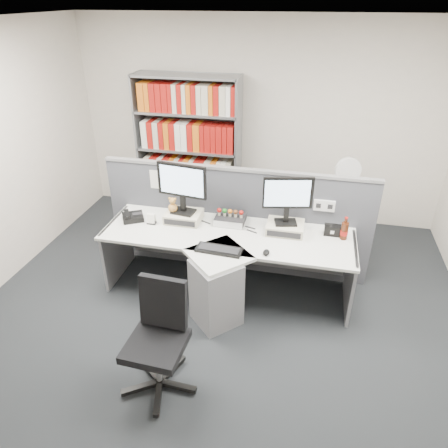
% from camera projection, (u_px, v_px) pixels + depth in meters
% --- Properties ---
extents(ground, '(5.50, 5.50, 0.00)m').
position_uv_depth(ground, '(209.00, 341.00, 3.93)').
color(ground, '#262A2D').
rests_on(ground, ground).
extents(room_shell, '(5.04, 5.54, 2.72)m').
position_uv_depth(room_shell, '(205.00, 163.00, 3.05)').
color(room_shell, silver).
rests_on(room_shell, ground).
extents(partition, '(3.00, 0.08, 1.27)m').
position_uv_depth(partition, '(236.00, 220.00, 4.67)').
color(partition, '#4B4D55').
rests_on(partition, ground).
extents(desk, '(2.60, 1.20, 0.72)m').
position_uv_depth(desk, '(223.00, 266.00, 4.21)').
color(desk, silver).
rests_on(desk, ground).
extents(monitor_riser_left, '(0.38, 0.31, 0.10)m').
position_uv_depth(monitor_riser_left, '(184.00, 217.00, 4.48)').
color(monitor_riser_left, beige).
rests_on(monitor_riser_left, desk).
extents(monitor_riser_right, '(0.38, 0.31, 0.10)m').
position_uv_depth(monitor_riser_right, '(285.00, 228.00, 4.27)').
color(monitor_riser_right, beige).
rests_on(monitor_riser_right, desk).
extents(monitor_left, '(0.54, 0.20, 0.55)m').
position_uv_depth(monitor_left, '(182.00, 184.00, 4.30)').
color(monitor_left, black).
rests_on(monitor_left, monitor_riser_left).
extents(monitor_right, '(0.50, 0.20, 0.51)m').
position_uv_depth(monitor_right, '(288.00, 197.00, 4.10)').
color(monitor_right, black).
rests_on(monitor_right, monitor_riser_right).
extents(desktop_pc, '(0.31, 0.28, 0.08)m').
position_uv_depth(desktop_pc, '(230.00, 219.00, 4.45)').
color(desktop_pc, black).
rests_on(desktop_pc, desk).
extents(figurines, '(0.29, 0.05, 0.09)m').
position_uv_depth(figurines, '(230.00, 212.00, 4.39)').
color(figurines, beige).
rests_on(figurines, desktop_pc).
extents(keyboard, '(0.46, 0.20, 0.03)m').
position_uv_depth(keyboard, '(219.00, 250.00, 3.97)').
color(keyboard, black).
rests_on(keyboard, desk).
extents(mouse, '(0.06, 0.10, 0.04)m').
position_uv_depth(mouse, '(266.00, 252.00, 3.92)').
color(mouse, black).
rests_on(mouse, desk).
extents(desk_phone, '(0.29, 0.28, 0.09)m').
position_uv_depth(desk_phone, '(132.00, 217.00, 4.51)').
color(desk_phone, black).
rests_on(desk_phone, desk).
extents(desk_calendar, '(0.10, 0.07, 0.12)m').
position_uv_depth(desk_calendar, '(151.00, 219.00, 4.43)').
color(desk_calendar, black).
rests_on(desk_calendar, desk).
extents(plush_toy, '(0.10, 0.10, 0.17)m').
position_uv_depth(plush_toy, '(173.00, 206.00, 4.43)').
color(plush_toy, '#BC853E').
rests_on(plush_toy, monitor_riser_left).
extents(speaker, '(0.16, 0.09, 0.11)m').
position_uv_depth(speaker, '(332.00, 230.00, 4.22)').
color(speaker, black).
rests_on(speaker, desk).
extents(cola_bottle, '(0.07, 0.07, 0.24)m').
position_uv_depth(cola_bottle, '(344.00, 231.00, 4.13)').
color(cola_bottle, '#3F190A').
rests_on(cola_bottle, desk).
extents(shelving_unit, '(1.41, 0.40, 2.00)m').
position_uv_depth(shelving_unit, '(189.00, 152.00, 5.70)').
color(shelving_unit, gray).
rests_on(shelving_unit, ground).
extents(filing_cabinet, '(0.45, 0.61, 0.70)m').
position_uv_depth(filing_cabinet, '(340.00, 223.00, 5.22)').
color(filing_cabinet, gray).
rests_on(filing_cabinet, ground).
extents(desk_fan, '(0.31, 0.18, 0.52)m').
position_uv_depth(desk_fan, '(347.00, 173.00, 4.89)').
color(desk_fan, white).
rests_on(desk_fan, filing_cabinet).
extents(office_chair, '(0.61, 0.63, 0.95)m').
position_uv_depth(office_chair, '(159.00, 335.00, 3.30)').
color(office_chair, silver).
rests_on(office_chair, ground).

